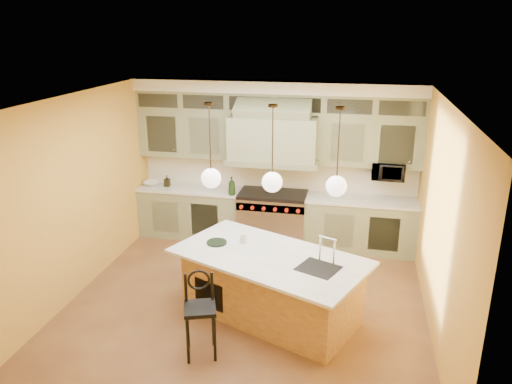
% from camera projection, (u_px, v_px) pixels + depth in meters
% --- Properties ---
extents(floor, '(5.00, 5.00, 0.00)m').
position_uv_depth(floor, '(247.00, 302.00, 7.19)').
color(floor, brown).
rests_on(floor, ground).
extents(ceiling, '(5.00, 5.00, 0.00)m').
position_uv_depth(ceiling, '(245.00, 100.00, 6.26)').
color(ceiling, white).
rests_on(ceiling, wall_back).
extents(wall_back, '(5.00, 0.00, 5.00)m').
position_uv_depth(wall_back, '(277.00, 161.00, 9.05)').
color(wall_back, gold).
rests_on(wall_back, ground).
extents(wall_front, '(5.00, 0.00, 5.00)m').
position_uv_depth(wall_front, '(183.00, 305.00, 4.41)').
color(wall_front, gold).
rests_on(wall_front, ground).
extents(wall_left, '(0.00, 5.00, 5.00)m').
position_uv_depth(wall_left, '(78.00, 196.00, 7.21)').
color(wall_left, gold).
rests_on(wall_left, ground).
extents(wall_right, '(0.00, 5.00, 5.00)m').
position_uv_depth(wall_right, '(440.00, 222.00, 6.24)').
color(wall_right, gold).
rests_on(wall_right, ground).
extents(back_cabinetry, '(5.00, 0.77, 2.90)m').
position_uv_depth(back_cabinetry, '(274.00, 166.00, 8.80)').
color(back_cabinetry, gray).
rests_on(back_cabinetry, floor).
extents(range, '(1.20, 0.74, 0.96)m').
position_uv_depth(range, '(273.00, 217.00, 9.02)').
color(range, silver).
rests_on(range, floor).
extents(kitchen_island, '(2.84, 2.21, 1.35)m').
position_uv_depth(kitchen_island, '(271.00, 284.00, 6.73)').
color(kitchen_island, brown).
rests_on(kitchen_island, floor).
extents(counter_stool, '(0.47, 0.47, 1.06)m').
position_uv_depth(counter_stool, '(200.00, 310.00, 5.90)').
color(counter_stool, black).
rests_on(counter_stool, floor).
extents(microwave, '(0.54, 0.37, 0.30)m').
position_uv_depth(microwave, '(388.00, 171.00, 8.43)').
color(microwave, black).
rests_on(microwave, back_cabinetry).
extents(oil_bottle_a, '(0.14, 0.14, 0.33)m').
position_uv_depth(oil_bottle_a, '(232.00, 186.00, 8.76)').
color(oil_bottle_a, black).
rests_on(oil_bottle_a, back_cabinetry).
extents(oil_bottle_b, '(0.10, 0.10, 0.21)m').
position_uv_depth(oil_bottle_b, '(167.00, 181.00, 9.24)').
color(oil_bottle_b, black).
rests_on(oil_bottle_b, back_cabinetry).
extents(fruit_bowl, '(0.30, 0.30, 0.07)m').
position_uv_depth(fruit_bowl, '(152.00, 183.00, 9.32)').
color(fruit_bowl, silver).
rests_on(fruit_bowl, back_cabinetry).
extents(cup, '(0.11, 0.11, 0.10)m').
position_uv_depth(cup, '(243.00, 239.00, 6.92)').
color(cup, beige).
rests_on(cup, kitchen_island).
extents(pendant_left, '(0.26, 0.26, 1.11)m').
position_uv_depth(pendant_left, '(211.00, 176.00, 6.41)').
color(pendant_left, '#2D2319').
rests_on(pendant_left, ceiling).
extents(pendant_center, '(0.26, 0.26, 1.11)m').
position_uv_depth(pendant_center, '(272.00, 180.00, 6.26)').
color(pendant_center, '#2D2319').
rests_on(pendant_center, ceiling).
extents(pendant_right, '(0.26, 0.26, 1.11)m').
position_uv_depth(pendant_right, '(336.00, 184.00, 6.10)').
color(pendant_right, '#2D2319').
rests_on(pendant_right, ceiling).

